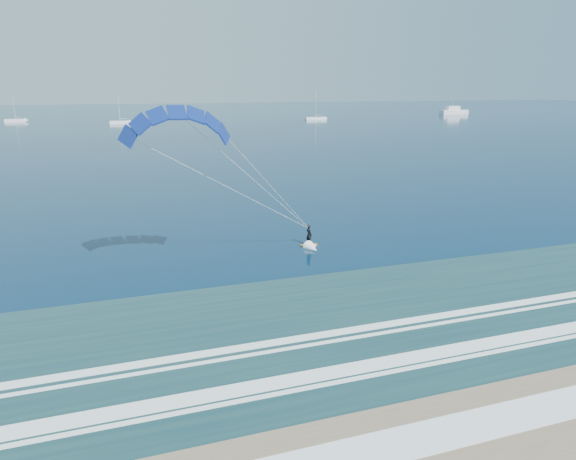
% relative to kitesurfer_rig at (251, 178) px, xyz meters
% --- Properties ---
extents(ground, '(900.00, 900.00, 0.00)m').
position_rel_kitesurfer_rig_xyz_m(ground, '(0.05, -22.90, -7.27)').
color(ground, '#072E41').
rests_on(ground, ground).
extents(kitesurfer_rig, '(18.36, 9.05, 14.11)m').
position_rel_kitesurfer_rig_xyz_m(kitesurfer_rig, '(0.00, 0.00, 0.00)').
color(kitesurfer_rig, '#C07316').
rests_on(kitesurfer_rig, ground).
extents(motor_yacht, '(15.34, 4.09, 6.30)m').
position_rel_kitesurfer_rig_xyz_m(motor_yacht, '(161.82, 196.48, -5.60)').
color(motor_yacht, silver).
rests_on(motor_yacht, ground).
extents(sailboat_2, '(8.32, 2.40, 11.27)m').
position_rel_kitesurfer_rig_xyz_m(sailboat_2, '(-47.85, 203.02, -6.59)').
color(sailboat_2, silver).
rests_on(sailboat_2, ground).
extents(sailboat_3, '(7.97, 2.40, 11.17)m').
position_rel_kitesurfer_rig_xyz_m(sailboat_3, '(-6.94, 177.40, -6.59)').
color(sailboat_3, silver).
rests_on(sailboat_3, ground).
extents(sailboat_4, '(9.58, 2.40, 12.95)m').
position_rel_kitesurfer_rig_xyz_m(sailboat_4, '(75.52, 176.47, -6.58)').
color(sailboat_4, silver).
rests_on(sailboat_4, ground).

